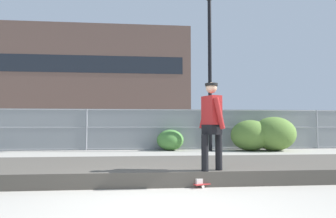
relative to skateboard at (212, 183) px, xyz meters
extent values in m
plane|color=#9E998E|center=(-0.99, -1.45, -0.06)|extent=(120.00, 120.00, 0.00)
cube|color=#4C473F|center=(-0.99, 1.29, 0.08)|extent=(14.52, 2.83, 0.28)
cube|color=#B22D2D|center=(0.00, 0.00, 0.00)|extent=(0.82, 0.46, 0.02)
cylinder|color=silver|center=(0.21, 0.17, -0.03)|extent=(0.06, 0.05, 0.05)
cylinder|color=silver|center=(0.28, 0.01, -0.03)|extent=(0.06, 0.05, 0.05)
cylinder|color=silver|center=(-0.28, -0.01, -0.03)|extent=(0.06, 0.05, 0.05)
cylinder|color=silver|center=(-0.21, -0.17, -0.03)|extent=(0.06, 0.05, 0.05)
cube|color=#99999E|center=(0.24, 0.09, -0.01)|extent=(0.10, 0.15, 0.01)
cube|color=#99999E|center=(-0.24, -0.09, -0.01)|extent=(0.10, 0.15, 0.01)
cube|color=#B2ADA8|center=(0.21, 0.08, 0.06)|extent=(0.30, 0.19, 0.09)
cube|color=#B2ADA8|center=(-0.21, -0.08, 0.06)|extent=(0.30, 0.19, 0.09)
cylinder|color=black|center=(0.14, 0.05, 0.50)|extent=(0.13, 0.13, 0.79)
cylinder|color=black|center=(-0.14, -0.05, 0.50)|extent=(0.13, 0.13, 0.79)
cube|color=black|center=(0.00, 0.00, 0.99)|extent=(0.34, 0.40, 0.18)
cube|color=maroon|center=(0.00, 0.00, 1.35)|extent=(0.34, 0.43, 0.54)
cylinder|color=maroon|center=(-0.08, 0.23, 1.29)|extent=(0.25, 0.16, 0.58)
cylinder|color=maroon|center=(0.08, -0.23, 1.29)|extent=(0.25, 0.16, 0.58)
sphere|color=tan|center=(0.00, 0.00, 1.77)|extent=(0.21, 0.21, 0.21)
cylinder|color=black|center=(0.00, 0.00, 1.83)|extent=(0.24, 0.24, 0.05)
cylinder|color=gray|center=(-3.72, 8.14, 0.87)|extent=(0.06, 0.06, 1.85)
cylinder|color=gray|center=(1.73, 8.14, 0.87)|extent=(0.06, 0.06, 1.85)
cylinder|color=gray|center=(7.17, 8.14, 0.87)|extent=(0.06, 0.06, 1.85)
cylinder|color=gray|center=(-0.99, 8.14, 1.75)|extent=(27.21, 0.04, 0.04)
cylinder|color=gray|center=(-0.99, 8.14, 0.96)|extent=(27.21, 0.04, 0.04)
cylinder|color=gray|center=(-0.99, 8.14, 0.00)|extent=(27.21, 0.04, 0.04)
cube|color=gray|center=(-0.99, 8.14, 0.87)|extent=(27.21, 0.01, 1.85)
cylinder|color=black|center=(1.71, 7.25, 3.28)|extent=(0.16, 0.16, 6.67)
cube|color=#474C54|center=(-6.78, 11.17, 0.61)|extent=(4.50, 2.07, 0.70)
cube|color=#23282D|center=(-6.98, 11.15, 1.28)|extent=(2.30, 1.73, 0.64)
cylinder|color=black|center=(-5.48, 12.10, 0.26)|extent=(0.65, 0.28, 0.64)
cylinder|color=black|center=(-5.37, 10.40, 0.26)|extent=(0.65, 0.28, 0.64)
cylinder|color=black|center=(-8.20, 11.94, 0.26)|extent=(0.65, 0.28, 0.64)
cylinder|color=black|center=(-8.09, 10.23, 0.26)|extent=(0.65, 0.28, 0.64)
cube|color=black|center=(-1.18, 10.70, 0.61)|extent=(4.49, 2.03, 0.70)
cube|color=#23282D|center=(-1.38, 10.69, 1.28)|extent=(2.28, 1.72, 0.64)
cylinder|color=black|center=(0.14, 11.63, 0.26)|extent=(0.65, 0.27, 0.64)
cylinder|color=black|center=(0.23, 9.92, 0.26)|extent=(0.65, 0.27, 0.64)
cylinder|color=black|center=(-2.59, 11.48, 0.26)|extent=(0.65, 0.27, 0.64)
cylinder|color=black|center=(-2.50, 9.77, 0.26)|extent=(0.65, 0.27, 0.64)
cube|color=navy|center=(4.58, 10.76, 0.61)|extent=(4.44, 1.90, 0.70)
cube|color=#23282D|center=(4.38, 10.77, 1.28)|extent=(2.24, 1.65, 0.64)
cylinder|color=black|center=(5.97, 11.59, 0.26)|extent=(0.65, 0.25, 0.64)
cylinder|color=black|center=(5.93, 9.88, 0.26)|extent=(0.65, 0.25, 0.64)
cylinder|color=black|center=(3.24, 11.65, 0.26)|extent=(0.65, 0.25, 0.64)
cylinder|color=black|center=(3.20, 9.94, 0.26)|extent=(0.65, 0.25, 0.64)
cube|color=brown|center=(-9.47, 43.97, 7.87)|extent=(31.16, 12.95, 15.85)
cube|color=#1E232B|center=(-9.47, 37.47, 9.77)|extent=(28.66, 0.04, 2.50)
ellipsoid|color=#477F38|center=(0.00, 7.68, 0.40)|extent=(1.19, 0.97, 0.92)
ellipsoid|color=#567A33|center=(3.50, 7.24, 0.62)|extent=(1.74, 1.42, 1.35)
ellipsoid|color=#567A33|center=(4.52, 7.11, 0.68)|extent=(1.92, 1.57, 1.48)
camera|label=1|loc=(-1.34, -5.46, 1.07)|focal=31.80mm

